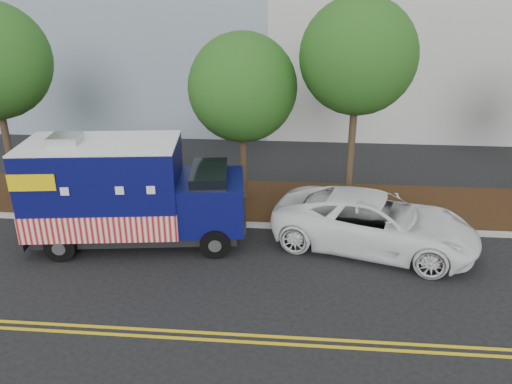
{
  "coord_description": "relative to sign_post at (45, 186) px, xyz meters",
  "views": [
    {
      "loc": [
        3.67,
        -14.14,
        7.72
      ],
      "look_at": [
        2.39,
        0.6,
        1.65
      ],
      "focal_mm": 35.0,
      "sensor_mm": 36.0,
      "label": 1
    }
  ],
  "objects": [
    {
      "name": "centerline_near",
      "position": [
        5.24,
        -6.05,
        -1.19
      ],
      "size": [
        120.0,
        0.1,
        0.01
      ],
      "primitive_type": "cube",
      "color": "gold",
      "rests_on": "ground"
    },
    {
      "name": "white_car",
      "position": [
        11.41,
        -1.3,
        -0.32
      ],
      "size": [
        6.88,
        4.55,
        1.76
      ],
      "primitive_type": "imported",
      "rotation": [
        0.0,
        0.0,
        1.29
      ],
      "color": "white",
      "rests_on": "ground"
    },
    {
      "name": "tree_b",
      "position": [
        6.89,
        1.97,
        3.22
      ],
      "size": [
        3.9,
        3.9,
        6.38
      ],
      "color": "#38281C",
      "rests_on": "ground"
    },
    {
      "name": "tree_c",
      "position": [
        10.83,
        1.68,
        4.38
      ],
      "size": [
        3.96,
        3.96,
        7.58
      ],
      "color": "#38281C",
      "rests_on": "ground"
    },
    {
      "name": "mulch_strip",
      "position": [
        5.24,
        1.9,
        -1.12
      ],
      "size": [
        120.0,
        4.0,
        0.15
      ],
      "primitive_type": "cube",
      "color": "black",
      "rests_on": "ground"
    },
    {
      "name": "ground",
      "position": [
        5.24,
        -1.6,
        -1.2
      ],
      "size": [
        120.0,
        120.0,
        0.0
      ],
      "primitive_type": "plane",
      "color": "black",
      "rests_on": "ground"
    },
    {
      "name": "centerline_far",
      "position": [
        5.24,
        -6.3,
        -1.19
      ],
      "size": [
        120.0,
        0.1,
        0.01
      ],
      "primitive_type": "cube",
      "color": "gold",
      "rests_on": "ground"
    },
    {
      "name": "sign_post",
      "position": [
        0.0,
        0.0,
        0.0
      ],
      "size": [
        0.06,
        0.06,
        2.4
      ],
      "primitive_type": "cube",
      "color": "#473828",
      "rests_on": "ground"
    },
    {
      "name": "curb",
      "position": [
        5.24,
        -0.2,
        -1.12
      ],
      "size": [
        120.0,
        0.18,
        0.15
      ],
      "primitive_type": "cube",
      "color": "#9E9E99",
      "rests_on": "ground"
    },
    {
      "name": "food_truck",
      "position": [
        3.52,
        -1.61,
        0.44
      ],
      "size": [
        7.14,
        3.41,
        3.63
      ],
      "rotation": [
        0.0,
        0.0,
        0.13
      ],
      "color": "black",
      "rests_on": "ground"
    }
  ]
}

